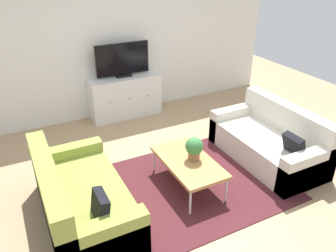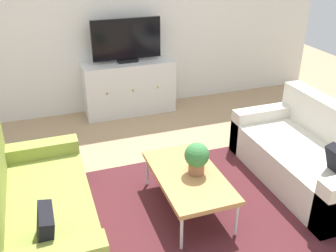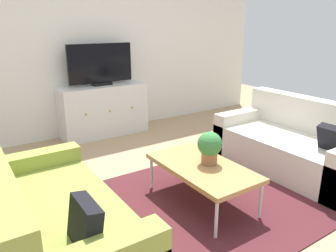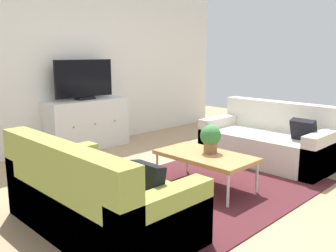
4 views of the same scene
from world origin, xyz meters
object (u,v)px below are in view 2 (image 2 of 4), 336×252
couch_right_side (313,158)px  coffee_table (188,177)px  couch_left_side (29,217)px  tv_console (129,87)px  flat_screen_tv (127,41)px  potted_plant (197,157)px

couch_right_side → coffee_table: size_ratio=1.59×
couch_left_side → tv_console: couch_left_side is taller
coffee_table → tv_console: tv_console is taller
tv_console → flat_screen_tv: bearing=90.0°
couch_left_side → coffee_table: (1.43, -0.03, 0.09)m
coffee_table → flat_screen_tv: flat_screen_tv is taller
tv_console → flat_screen_tv: flat_screen_tv is taller
couch_left_side → tv_console: (1.48, 2.37, 0.12)m
flat_screen_tv → tv_console: bearing=-90.0°
couch_left_side → coffee_table: 1.44m
couch_left_side → flat_screen_tv: bearing=58.4°
couch_left_side → couch_right_side: size_ratio=1.00×
flat_screen_tv → coffee_table: bearing=-91.0°
coffee_table → tv_console: (0.04, 2.40, 0.02)m
couch_left_side → potted_plant: size_ratio=5.47×
couch_left_side → couch_right_side: bearing=0.0°
tv_console → coffee_table: bearing=-91.0°
couch_right_side → flat_screen_tv: size_ratio=1.75×
couch_right_side → tv_console: (-1.40, 2.37, 0.12)m
potted_plant → tv_console: (-0.04, 2.41, -0.18)m
coffee_table → flat_screen_tv: bearing=89.0°
tv_console → flat_screen_tv: (-0.00, 0.02, 0.69)m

